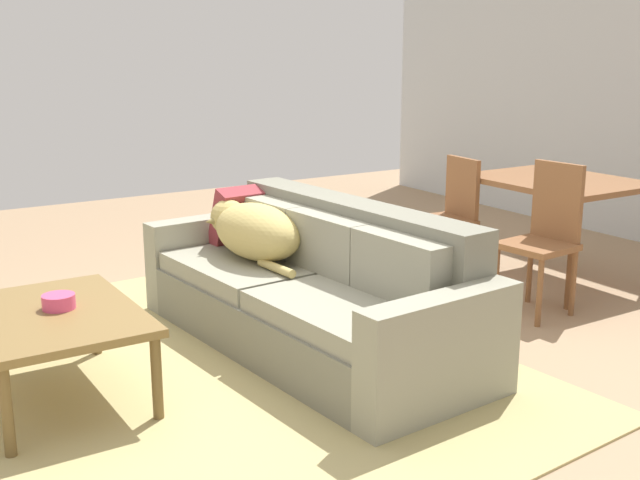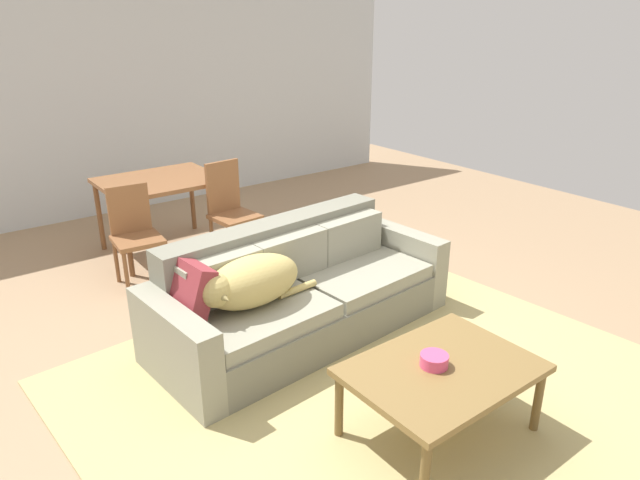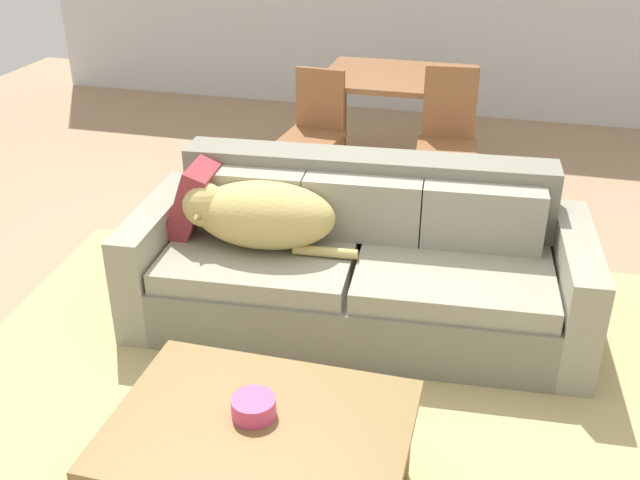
{
  "view_description": "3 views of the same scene",
  "coord_description": "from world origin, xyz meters",
  "views": [
    {
      "loc": [
        3.65,
        -2.04,
        1.7
      ],
      "look_at": [
        -0.08,
        0.31,
        0.6
      ],
      "focal_mm": 44.73,
      "sensor_mm": 36.0,
      "label": 1
    },
    {
      "loc": [
        -2.22,
        -2.91,
        2.26
      ],
      "look_at": [
        0.21,
        0.3,
        0.67
      ],
      "focal_mm": 31.97,
      "sensor_mm": 36.0,
      "label": 2
    },
    {
      "loc": [
        0.63,
        -3.05,
        2.18
      ],
      "look_at": [
        -0.15,
        -0.06,
        0.59
      ],
      "focal_mm": 41.43,
      "sensor_mm": 36.0,
      "label": 3
    }
  ],
  "objects": [
    {
      "name": "dining_chair_near_left",
      "position": [
        -0.68,
        1.82,
        0.49
      ],
      "size": [
        0.43,
        0.43,
        0.88
      ],
      "rotation": [
        0.0,
        0.0,
        -0.09
      ],
      "color": "brown",
      "rests_on": "ground"
    },
    {
      "name": "throw_pillow_by_left_arm",
      "position": [
        -0.91,
        0.23,
        0.6
      ],
      "size": [
        0.28,
        0.41,
        0.41
      ],
      "primitive_type": "cube",
      "rotation": [
        0.0,
        0.35,
        0.08
      ],
      "color": "maroon",
      "rests_on": "couch"
    },
    {
      "name": "couch",
      "position": [
        -0.03,
        0.25,
        0.31
      ],
      "size": [
        2.36,
        1.09,
        0.81
      ],
      "rotation": [
        0.0,
        0.0,
        0.08
      ],
      "color": "gray",
      "rests_on": "ground"
    },
    {
      "name": "coffee_table",
      "position": [
        -0.07,
        -1.19,
        0.41
      ],
      "size": [
        1.03,
        0.75,
        0.45
      ],
      "color": "olive",
      "rests_on": "ground"
    },
    {
      "name": "dining_chair_near_right",
      "position": [
        0.25,
        1.79,
        0.53
      ],
      "size": [
        0.44,
        0.44,
        0.97
      ],
      "rotation": [
        0.0,
        0.0,
        0.09
      ],
      "color": "brown",
      "rests_on": "ground"
    },
    {
      "name": "bowl_on_coffee_table",
      "position": [
        -0.1,
        -1.16,
        0.49
      ],
      "size": [
        0.16,
        0.16,
        0.07
      ],
      "primitive_type": "cylinder",
      "color": "#EA4C7F",
      "rests_on": "coffee_table"
    },
    {
      "name": "ground_plane",
      "position": [
        0.0,
        0.0,
        0.0
      ],
      "size": [
        10.0,
        10.0,
        0.0
      ],
      "primitive_type": "plane",
      "color": "tan"
    },
    {
      "name": "area_rug",
      "position": [
        -0.02,
        -0.6,
        0.01
      ],
      "size": [
        3.77,
        3.35,
        0.01
      ],
      "primitive_type": "cube",
      "rotation": [
        0.0,
        0.0,
        0.08
      ],
      "color": "tan",
      "rests_on": "ground"
    },
    {
      "name": "dining_table",
      "position": [
        -0.19,
        2.39,
        0.68
      ],
      "size": [
        1.12,
        0.92,
        0.76
      ],
      "color": "brown",
      "rests_on": "ground"
    },
    {
      "name": "dog_on_left_cushion",
      "position": [
        -0.52,
        0.12,
        0.6
      ],
      "size": [
        0.91,
        0.45,
        0.34
      ],
      "rotation": [
        0.0,
        0.0,
        0.08
      ],
      "color": "tan",
      "rests_on": "couch"
    }
  ]
}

